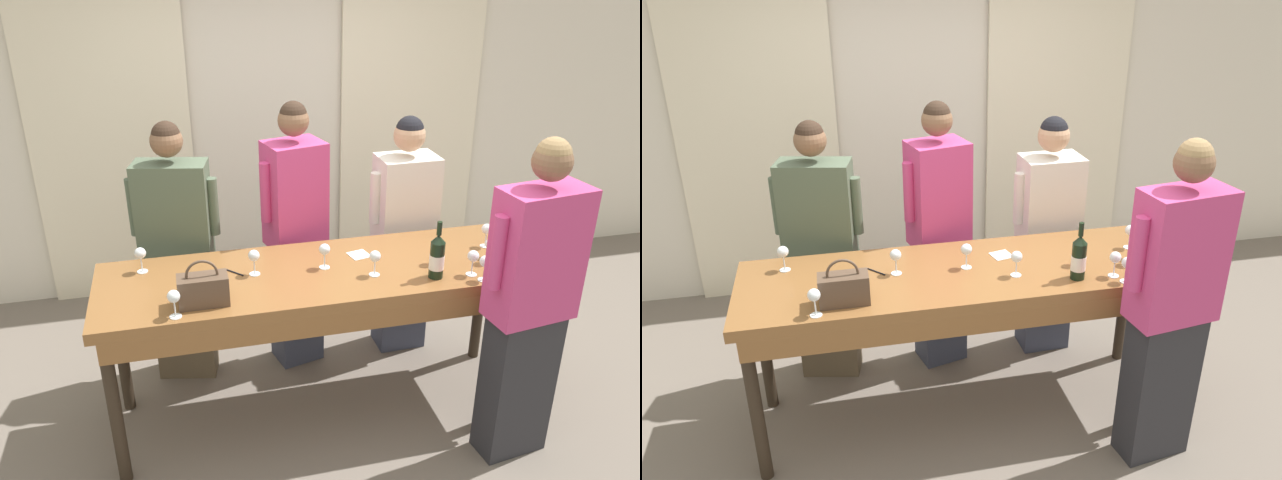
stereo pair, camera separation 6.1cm
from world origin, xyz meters
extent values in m
plane|color=#70665B|center=(0.00, 0.00, 0.00)|extent=(18.00, 18.00, 0.00)
cube|color=silver|center=(0.00, 1.90, 1.40)|extent=(12.00, 0.06, 2.80)
cube|color=#EFE5C6|center=(-1.20, 1.84, 1.34)|extent=(1.20, 0.03, 2.69)
cube|color=#EFE5C6|center=(1.20, 1.84, 1.34)|extent=(1.20, 0.03, 2.69)
cube|color=brown|center=(0.00, 0.00, 0.95)|extent=(2.51, 0.76, 0.06)
cube|color=brown|center=(0.00, -0.37, 0.86)|extent=(2.41, 0.03, 0.12)
cylinder|color=#2D2319|center=(-1.18, -0.31, 0.46)|extent=(0.07, 0.07, 0.92)
cylinder|color=#2D2319|center=(1.18, -0.31, 0.46)|extent=(0.07, 0.07, 0.92)
cylinder|color=#2D2319|center=(-1.18, 0.31, 0.46)|extent=(0.07, 0.07, 0.92)
cylinder|color=#2D2319|center=(1.18, 0.31, 0.46)|extent=(0.07, 0.07, 0.92)
cylinder|color=black|center=(0.58, -0.23, 1.09)|extent=(0.08, 0.08, 0.21)
cone|color=black|center=(0.58, -0.23, 1.22)|extent=(0.08, 0.08, 0.04)
cylinder|color=black|center=(0.58, -0.23, 1.28)|extent=(0.03, 0.03, 0.08)
cylinder|color=white|center=(0.58, -0.23, 1.08)|extent=(0.08, 0.08, 0.08)
cube|color=brown|center=(-0.68, -0.22, 1.07)|extent=(0.25, 0.12, 0.16)
torus|color=brown|center=(-0.68, -0.22, 1.15)|extent=(0.17, 0.01, 0.17)
cylinder|color=white|center=(0.01, 0.02, 0.99)|extent=(0.06, 0.06, 0.00)
cylinder|color=white|center=(0.01, 0.02, 1.03)|extent=(0.01, 0.01, 0.08)
sphere|color=white|center=(0.01, 0.02, 1.10)|extent=(0.06, 0.06, 0.06)
sphere|color=maroon|center=(0.01, 0.02, 1.09)|extent=(0.04, 0.04, 0.04)
cylinder|color=white|center=(0.95, -0.14, 0.99)|extent=(0.06, 0.06, 0.00)
cylinder|color=white|center=(0.95, -0.14, 1.03)|extent=(0.01, 0.01, 0.08)
sphere|color=white|center=(0.95, -0.14, 1.10)|extent=(0.06, 0.06, 0.06)
cylinder|color=white|center=(0.65, -0.08, 0.99)|extent=(0.06, 0.06, 0.00)
cylinder|color=white|center=(0.65, -0.08, 1.03)|extent=(0.01, 0.01, 0.08)
sphere|color=white|center=(0.65, -0.08, 1.10)|extent=(0.06, 0.06, 0.06)
sphere|color=maroon|center=(0.65, -0.08, 1.09)|extent=(0.04, 0.04, 0.04)
cylinder|color=white|center=(0.82, -0.33, 0.99)|extent=(0.06, 0.06, 0.00)
cylinder|color=white|center=(0.82, -0.33, 1.03)|extent=(0.01, 0.01, 0.08)
sphere|color=white|center=(0.82, -0.33, 1.10)|extent=(0.06, 0.06, 0.06)
cylinder|color=white|center=(1.00, -0.08, 0.99)|extent=(0.06, 0.06, 0.00)
cylinder|color=white|center=(1.00, -0.08, 1.03)|extent=(0.01, 0.01, 0.08)
sphere|color=white|center=(1.00, -0.08, 1.10)|extent=(0.06, 0.06, 0.06)
sphere|color=maroon|center=(1.00, -0.08, 1.09)|extent=(0.04, 0.04, 0.04)
cylinder|color=white|center=(-0.38, 0.04, 0.99)|extent=(0.06, 0.06, 0.00)
cylinder|color=white|center=(-0.38, 0.04, 1.03)|extent=(0.01, 0.01, 0.08)
sphere|color=white|center=(-0.38, 0.04, 1.10)|extent=(0.06, 0.06, 0.06)
cylinder|color=white|center=(0.26, -0.13, 0.99)|extent=(0.06, 0.06, 0.00)
cylinder|color=white|center=(0.26, -0.13, 1.03)|extent=(0.01, 0.01, 0.08)
sphere|color=white|center=(0.26, -0.13, 1.10)|extent=(0.06, 0.06, 0.06)
cylinder|color=white|center=(-0.99, 0.21, 0.99)|extent=(0.06, 0.06, 0.00)
cylinder|color=white|center=(-0.99, 0.21, 1.03)|extent=(0.01, 0.01, 0.08)
sphere|color=white|center=(-0.99, 0.21, 1.10)|extent=(0.06, 0.06, 0.06)
sphere|color=maroon|center=(-0.99, 0.21, 1.09)|extent=(0.04, 0.04, 0.04)
cylinder|color=white|center=(1.03, 0.07, 0.99)|extent=(0.06, 0.06, 0.00)
cylinder|color=white|center=(1.03, 0.07, 1.03)|extent=(0.01, 0.01, 0.08)
sphere|color=white|center=(1.03, 0.07, 1.10)|extent=(0.06, 0.06, 0.06)
cylinder|color=white|center=(1.19, 0.06, 0.99)|extent=(0.06, 0.06, 0.00)
cylinder|color=white|center=(1.19, 0.06, 1.03)|extent=(0.01, 0.01, 0.08)
sphere|color=white|center=(1.19, 0.06, 1.10)|extent=(0.06, 0.06, 0.06)
sphere|color=maroon|center=(1.19, 0.06, 1.09)|extent=(0.04, 0.04, 0.04)
cylinder|color=white|center=(-0.82, -0.32, 0.99)|extent=(0.06, 0.06, 0.00)
cylinder|color=white|center=(-0.82, -0.32, 1.03)|extent=(0.01, 0.01, 0.08)
sphere|color=white|center=(-0.82, -0.32, 1.10)|extent=(0.06, 0.06, 0.06)
sphere|color=maroon|center=(-0.82, -0.32, 1.09)|extent=(0.04, 0.04, 0.04)
cylinder|color=white|center=(0.78, -0.25, 0.99)|extent=(0.06, 0.06, 0.00)
cylinder|color=white|center=(0.78, -0.25, 1.03)|extent=(0.01, 0.01, 0.08)
sphere|color=white|center=(0.78, -0.25, 1.10)|extent=(0.06, 0.06, 0.06)
cube|color=white|center=(0.25, 0.13, 0.99)|extent=(0.14, 0.14, 0.00)
cylinder|color=black|center=(-0.49, 0.08, 0.99)|extent=(0.09, 0.10, 0.01)
cube|color=brown|center=(-0.79, 0.60, 0.42)|extent=(0.40, 0.26, 0.83)
cube|color=#4C5B47|center=(-0.79, 0.60, 1.16)|extent=(0.48, 0.31, 0.66)
sphere|color=brown|center=(-0.79, 0.60, 1.62)|extent=(0.19, 0.19, 0.19)
sphere|color=#332319|center=(-0.79, 0.60, 1.65)|extent=(0.17, 0.17, 0.17)
cylinder|color=#4C5B47|center=(-0.56, 0.55, 1.21)|extent=(0.08, 0.08, 0.36)
cylinder|color=#4C5B47|center=(-1.02, 0.65, 1.21)|extent=(0.08, 0.08, 0.36)
cube|color=#383D51|center=(-0.04, 0.60, 0.44)|extent=(0.35, 0.30, 0.87)
cube|color=#C63D7A|center=(-0.04, 0.60, 1.22)|extent=(0.41, 0.35, 0.69)
sphere|color=brown|center=(-0.04, 0.60, 1.69)|extent=(0.19, 0.19, 0.19)
sphere|color=#332319|center=(-0.04, 0.60, 1.73)|extent=(0.17, 0.17, 0.17)
cylinder|color=#C63D7A|center=(0.15, 0.65, 1.27)|extent=(0.08, 0.08, 0.38)
cylinder|color=#C63D7A|center=(-0.23, 0.55, 1.27)|extent=(0.08, 0.08, 0.38)
cube|color=#383D51|center=(0.71, 0.60, 0.40)|extent=(0.34, 0.24, 0.79)
cube|color=silver|center=(0.71, 0.60, 1.10)|extent=(0.40, 0.29, 0.63)
sphere|color=tan|center=(0.71, 0.60, 1.55)|extent=(0.21, 0.21, 0.21)
sphere|color=black|center=(0.71, 0.60, 1.59)|extent=(0.18, 0.18, 0.18)
cylinder|color=silver|center=(0.93, 0.61, 1.15)|extent=(0.07, 0.07, 0.34)
cylinder|color=silver|center=(0.50, 0.60, 1.15)|extent=(0.07, 0.07, 0.34)
cube|color=#28282D|center=(0.96, -0.56, 0.44)|extent=(0.40, 0.25, 0.89)
cube|color=#C63D7A|center=(0.96, -0.56, 1.24)|extent=(0.47, 0.29, 0.70)
sphere|color=brown|center=(0.96, -0.56, 1.72)|extent=(0.19, 0.19, 0.19)
sphere|color=#93754C|center=(0.96, -0.56, 1.76)|extent=(0.17, 0.17, 0.17)
cylinder|color=#C63D7A|center=(0.72, -0.60, 1.29)|extent=(0.08, 0.08, 0.39)
cylinder|color=#C63D7A|center=(1.20, -0.53, 1.29)|extent=(0.08, 0.08, 0.39)
camera|label=1|loc=(-0.75, -3.03, 2.61)|focal=35.00mm
camera|label=2|loc=(-0.69, -3.04, 2.61)|focal=35.00mm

